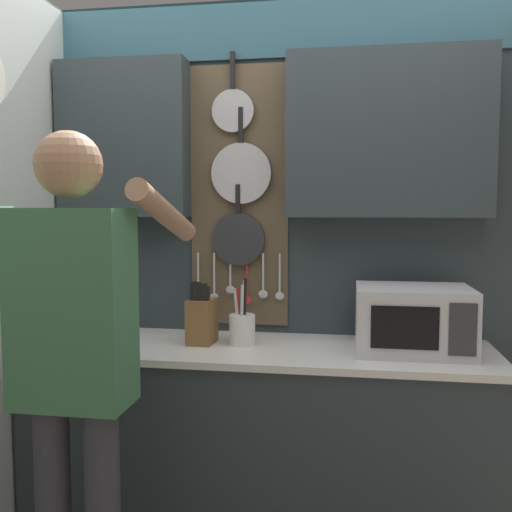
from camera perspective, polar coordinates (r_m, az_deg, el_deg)
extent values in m
cube|color=#2D383D|center=(2.69, 0.25, -19.04)|extent=(2.01, 0.57, 0.91)
cube|color=white|center=(2.54, 0.26, -9.33)|extent=(2.04, 0.60, 0.03)
cube|color=#2D383D|center=(2.78, 1.24, -1.10)|extent=(2.61, 0.04, 2.51)
cube|color=#2D5666|center=(2.86, 1.19, 21.77)|extent=(2.57, 0.02, 0.27)
cube|color=#2D383D|center=(2.86, -13.09, 11.28)|extent=(0.63, 0.16, 0.74)
cube|color=#2D383D|center=(2.66, 13.04, 11.78)|extent=(0.90, 0.16, 0.74)
cube|color=brown|center=(2.76, -1.68, 5.99)|extent=(0.47, 0.01, 1.24)
cylinder|color=#B7B7BC|center=(2.78, -2.33, 14.31)|extent=(0.20, 0.02, 0.20)
cube|color=black|center=(2.81, -2.37, 18.07)|extent=(0.02, 0.02, 0.17)
cylinder|color=#B7B7BC|center=(2.73, -1.50, 8.27)|extent=(0.29, 0.02, 0.29)
cube|color=black|center=(2.75, -1.53, 12.98)|extent=(0.02, 0.02, 0.16)
cylinder|color=#2D2D33|center=(2.74, -1.77, 1.70)|extent=(0.25, 0.02, 0.25)
cube|color=black|center=(2.73, -1.81, 5.77)|extent=(0.02, 0.02, 0.13)
cylinder|color=silver|center=(2.79, -5.81, -1.32)|extent=(0.01, 0.01, 0.16)
ellipsoid|color=silver|center=(2.81, -5.79, -3.33)|extent=(0.05, 0.01, 0.05)
cylinder|color=silver|center=(2.78, -4.20, -1.76)|extent=(0.01, 0.01, 0.20)
ellipsoid|color=silver|center=(2.79, -4.19, -4.10)|extent=(0.04, 0.01, 0.04)
cylinder|color=silver|center=(2.76, -2.58, -1.40)|extent=(0.01, 0.01, 0.17)
ellipsoid|color=silver|center=(2.77, -2.58, -3.39)|extent=(0.04, 0.01, 0.04)
cylinder|color=red|center=(2.74, -0.94, -1.96)|extent=(0.01, 0.01, 0.22)
ellipsoid|color=red|center=(2.76, -0.94, -4.47)|extent=(0.05, 0.01, 0.04)
cylinder|color=silver|center=(2.73, 0.72, -1.65)|extent=(0.01, 0.01, 0.18)
ellipsoid|color=silver|center=(2.74, 0.71, -3.85)|extent=(0.05, 0.01, 0.04)
cylinder|color=silver|center=(2.72, 2.39, -1.75)|extent=(0.01, 0.01, 0.19)
ellipsoid|color=silver|center=(2.73, 2.38, -4.02)|extent=(0.04, 0.01, 0.04)
cube|color=silver|center=(2.51, 15.44, -6.11)|extent=(0.47, 0.36, 0.28)
cube|color=black|center=(2.32, 14.65, -6.96)|extent=(0.26, 0.01, 0.17)
cube|color=#333338|center=(2.35, 19.99, -6.94)|extent=(0.10, 0.01, 0.21)
cube|color=brown|center=(2.58, -5.42, -6.50)|extent=(0.12, 0.16, 0.20)
cylinder|color=black|center=(2.53, -6.47, -3.49)|extent=(0.02, 0.03, 0.08)
cylinder|color=black|center=(2.53, -6.20, -3.48)|extent=(0.02, 0.04, 0.08)
cylinder|color=black|center=(2.53, -5.92, -3.51)|extent=(0.02, 0.03, 0.08)
cylinder|color=black|center=(2.52, -5.64, -3.54)|extent=(0.02, 0.03, 0.08)
cylinder|color=black|center=(2.52, -5.37, -3.61)|extent=(0.02, 0.03, 0.08)
cylinder|color=black|center=(2.52, -5.09, -3.60)|extent=(0.02, 0.04, 0.08)
cylinder|color=black|center=(2.52, -4.81, -3.77)|extent=(0.02, 0.03, 0.06)
cylinder|color=white|center=(2.55, -1.40, -7.37)|extent=(0.12, 0.12, 0.13)
cylinder|color=red|center=(2.56, -1.79, -5.39)|extent=(0.03, 0.03, 0.20)
cylinder|color=silver|center=(2.53, -1.93, -5.47)|extent=(0.03, 0.01, 0.20)
cylinder|color=silver|center=(2.55, -1.16, -5.06)|extent=(0.02, 0.03, 0.23)
cylinder|color=silver|center=(2.50, -1.43, -5.38)|extent=(0.02, 0.02, 0.22)
cylinder|color=black|center=(2.52, -1.13, -4.96)|extent=(0.02, 0.02, 0.25)
cube|color=#3D704C|center=(1.99, -17.88, -4.94)|extent=(0.38, 0.22, 0.66)
sphere|color=#A87A5B|center=(1.97, -18.23, 8.67)|extent=(0.22, 0.22, 0.22)
cylinder|color=#3D704C|center=(2.12, -23.16, -3.40)|extent=(0.08, 0.18, 0.59)
cylinder|color=#A87A5B|center=(2.14, -9.11, 4.24)|extent=(0.08, 0.59, 0.24)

